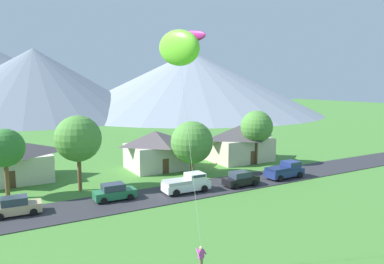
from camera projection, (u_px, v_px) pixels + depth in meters
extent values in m
cube|color=#2D2D33|center=(132.00, 200.00, 37.20)|extent=(160.00, 6.20, 0.08)
cone|color=slate|center=(35.00, 83.00, 128.14)|extent=(82.49, 82.49, 24.05)
cone|color=gray|center=(191.00, 83.00, 145.51)|extent=(102.17, 102.17, 24.35)
cube|color=beige|center=(9.00, 168.00, 44.47)|extent=(9.52, 7.07, 3.29)
pyramid|color=#474247|center=(8.00, 147.00, 44.13)|extent=(10.29, 7.63, 1.81)
cube|color=brown|center=(11.00, 180.00, 41.49)|extent=(0.90, 0.06, 2.00)
cube|color=beige|center=(156.00, 157.00, 50.93)|extent=(7.26, 6.47, 3.45)
pyramid|color=#564C51|center=(155.00, 138.00, 50.57)|extent=(7.84, 6.99, 1.90)
cube|color=brown|center=(166.00, 166.00, 48.22)|extent=(0.90, 0.06, 2.00)
cube|color=beige|center=(239.00, 149.00, 56.54)|extent=(8.89, 6.80, 3.52)
pyramid|color=#474247|center=(239.00, 132.00, 56.18)|extent=(9.60, 7.35, 1.94)
cube|color=brown|center=(253.00, 158.00, 53.69)|extent=(0.90, 0.06, 2.00)
cylinder|color=brown|center=(192.00, 166.00, 47.55)|extent=(0.44, 0.44, 2.26)
sphere|color=#4C8938|center=(192.00, 142.00, 47.13)|extent=(5.51, 5.51, 5.51)
cylinder|color=#4C3823|center=(256.00, 151.00, 53.81)|extent=(0.44, 0.44, 3.83)
sphere|color=#4C8938|center=(257.00, 127.00, 53.32)|extent=(4.72, 4.72, 4.72)
cylinder|color=brown|center=(7.00, 180.00, 37.76)|extent=(0.44, 0.44, 3.85)
sphere|color=#33752D|center=(5.00, 148.00, 37.30)|extent=(3.95, 3.95, 3.95)
cylinder|color=brown|center=(80.00, 173.00, 40.60)|extent=(0.44, 0.44, 3.95)
sphere|color=#4C8938|center=(78.00, 138.00, 40.08)|extent=(5.11, 5.11, 5.11)
cube|color=#237042|center=(115.00, 194.00, 37.24)|extent=(4.25, 1.91, 0.80)
cube|color=#2D3847|center=(113.00, 187.00, 37.07)|extent=(2.24, 1.64, 0.68)
cylinder|color=black|center=(125.00, 192.00, 38.71)|extent=(0.65, 0.26, 0.64)
cylinder|color=black|center=(130.00, 197.00, 37.11)|extent=(0.65, 0.26, 0.64)
cylinder|color=black|center=(99.00, 196.00, 37.45)|extent=(0.65, 0.26, 0.64)
cylinder|color=black|center=(104.00, 201.00, 35.84)|extent=(0.65, 0.26, 0.64)
cube|color=black|center=(241.00, 181.00, 42.33)|extent=(4.21, 1.83, 0.80)
cube|color=#2D3847|center=(240.00, 174.00, 42.16)|extent=(2.21, 1.60, 0.68)
cylinder|color=black|center=(245.00, 180.00, 43.83)|extent=(0.64, 0.24, 0.64)
cylinder|color=black|center=(255.00, 183.00, 42.25)|extent=(0.64, 0.24, 0.64)
cylinder|color=black|center=(227.00, 183.00, 42.49)|extent=(0.64, 0.24, 0.64)
cylinder|color=black|center=(236.00, 186.00, 40.91)|extent=(0.64, 0.24, 0.64)
cube|color=tan|center=(17.00, 208.00, 32.92)|extent=(4.28, 1.99, 0.80)
cube|color=#2D3847|center=(14.00, 201.00, 32.75)|extent=(2.27, 1.68, 0.68)
cylinder|color=black|center=(32.00, 206.00, 34.38)|extent=(0.65, 0.27, 0.64)
cylinder|color=black|center=(34.00, 212.00, 32.76)|extent=(0.65, 0.27, 0.64)
cylinder|color=black|center=(0.00, 211.00, 33.16)|extent=(0.65, 0.27, 0.64)
cylinder|color=black|center=(0.00, 217.00, 31.54)|extent=(0.65, 0.27, 0.64)
cube|color=navy|center=(284.00, 173.00, 45.83)|extent=(5.28, 2.23, 0.84)
cube|color=navy|center=(291.00, 165.00, 46.30)|extent=(1.98, 1.92, 0.90)
cube|color=#2D3847|center=(291.00, 163.00, 46.26)|extent=(1.70, 1.95, 0.28)
cube|color=navy|center=(278.00, 169.00, 45.14)|extent=(2.78, 2.08, 0.36)
cylinder|color=black|center=(288.00, 171.00, 47.62)|extent=(0.77, 0.31, 0.76)
cylinder|color=black|center=(300.00, 175.00, 45.91)|extent=(0.77, 0.31, 0.76)
cylinder|color=black|center=(269.00, 175.00, 45.83)|extent=(0.77, 0.31, 0.76)
cylinder|color=black|center=(281.00, 178.00, 44.12)|extent=(0.77, 0.31, 0.76)
cube|color=white|center=(186.00, 186.00, 39.88)|extent=(5.24, 2.12, 0.84)
cube|color=white|center=(195.00, 177.00, 40.29)|extent=(1.94, 1.88, 0.90)
cube|color=#2D3847|center=(195.00, 174.00, 40.25)|extent=(1.66, 1.92, 0.28)
cube|color=#B7B7B7|center=(177.00, 182.00, 39.26)|extent=(2.74, 2.02, 0.36)
cylinder|color=black|center=(195.00, 184.00, 41.61)|extent=(0.77, 0.30, 0.76)
cylinder|color=black|center=(204.00, 189.00, 39.83)|extent=(0.77, 0.30, 0.76)
cylinder|color=black|center=(168.00, 188.00, 40.01)|extent=(0.77, 0.30, 0.76)
cylinder|color=black|center=(176.00, 193.00, 38.23)|extent=(0.77, 0.30, 0.76)
cube|color=#B7479E|center=(201.00, 254.00, 23.07)|extent=(0.36, 0.22, 0.58)
sphere|color=beige|center=(201.00, 248.00, 23.02)|extent=(0.21, 0.21, 0.21)
cylinder|color=#B7479E|center=(198.00, 252.00, 23.00)|extent=(0.18, 0.55, 0.37)
cylinder|color=#B7479E|center=(204.00, 251.00, 23.21)|extent=(0.18, 0.55, 0.37)
ellipsoid|color=#72D133|center=(179.00, 48.00, 22.05)|extent=(2.26, 3.85, 2.36)
ellipsoid|color=#D12D9E|center=(185.00, 38.00, 22.30)|extent=(1.22, 3.70, 0.81)
cylinder|color=silver|center=(190.00, 150.00, 22.53)|extent=(0.90, 1.31, 12.46)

